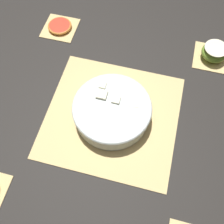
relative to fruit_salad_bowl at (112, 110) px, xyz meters
The scene contains 7 objects.
ground_plane 0.04m from the fruit_salad_bowl, 127.92° to the right, with size 6.00×6.00×0.00m, color black.
bamboo_mat_center 0.04m from the fruit_salad_bowl, 127.92° to the right, with size 0.40×0.42×0.01m.
coaster_mat_near_left 0.44m from the fruit_salad_bowl, 137.79° to the right, with size 0.13×0.13×0.01m.
coaster_mat_far_left 0.44m from the fruit_salad_bowl, 137.82° to the left, with size 0.13×0.13×0.01m.
fruit_salad_bowl is the anchor object (origin of this frame).
apple_half 0.44m from the fruit_salad_bowl, 137.82° to the left, with size 0.09×0.09×0.05m.
grapefruit_slice 0.44m from the fruit_salad_bowl, 137.79° to the right, with size 0.09×0.09×0.01m.
Camera 1 is at (0.37, 0.09, 0.77)m, focal length 42.00 mm.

